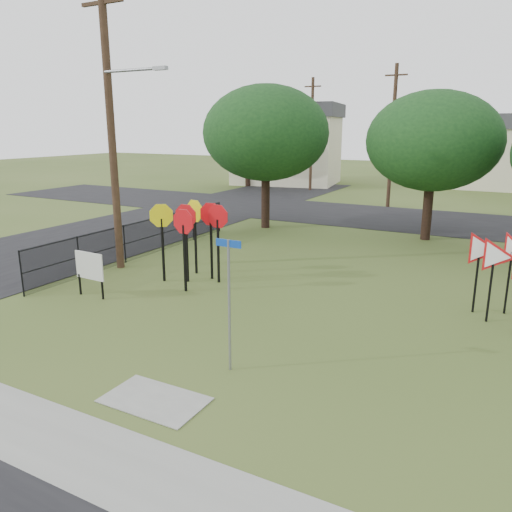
{
  "coord_description": "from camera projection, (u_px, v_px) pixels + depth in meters",
  "views": [
    {
      "loc": [
        5.86,
        -9.13,
        5.18
      ],
      "look_at": [
        -0.65,
        3.0,
        1.6
      ],
      "focal_mm": 35.0,
      "sensor_mm": 36.0,
      "label": 1
    }
  ],
  "objects": [
    {
      "name": "fence_run",
      "position": [
        144.0,
        238.0,
        20.38
      ],
      "size": [
        0.05,
        11.55,
        1.5
      ],
      "color": "black",
      "rests_on": "ground"
    },
    {
      "name": "house_left",
      "position": [
        287.0,
        144.0,
        46.26
      ],
      "size": [
        10.58,
        8.88,
        7.2
      ],
      "color": "beige",
      "rests_on": "ground"
    },
    {
      "name": "planting_strip",
      "position": [
        20.0,
        498.0,
        7.17
      ],
      "size": [
        30.0,
        0.8,
        0.02
      ],
      "primitive_type": "cube",
      "color": "#3C511E",
      "rests_on": "ground"
    },
    {
      "name": "street_name_sign",
      "position": [
        229.0,
        297.0,
        10.55
      ],
      "size": [
        0.61,
        0.06,
        2.93
      ],
      "color": "gray",
      "rests_on": "ground"
    },
    {
      "name": "utility_pole_main",
      "position": [
        112.0,
        126.0,
        17.61
      ],
      "size": [
        3.55,
        0.33,
        10.0
      ],
      "color": "#422D1E",
      "rests_on": "ground"
    },
    {
      "name": "far_pole_c",
      "position": [
        312.0,
        134.0,
        40.77
      ],
      "size": [
        1.4,
        0.24,
        9.0
      ],
      "color": "#422D1E",
      "rests_on": "ground"
    },
    {
      "name": "info_board",
      "position": [
        89.0,
        267.0,
        15.42
      ],
      "size": [
        1.15,
        0.08,
        1.44
      ],
      "color": "black",
      "rests_on": "ground"
    },
    {
      "name": "street_far",
      "position": [
        405.0,
        219.0,
        28.82
      ],
      "size": [
        60.0,
        8.0,
        0.02
      ],
      "primitive_type": "cube",
      "color": "black",
      "rests_on": "ground"
    },
    {
      "name": "yield_sign_cluster",
      "position": [
        510.0,
        259.0,
        13.25
      ],
      "size": [
        2.65,
        2.14,
        2.39
      ],
      "color": "black",
      "rests_on": "ground"
    },
    {
      "name": "curb_pad",
      "position": [
        155.0,
        400.0,
        9.72
      ],
      "size": [
        2.0,
        1.2,
        0.02
      ],
      "primitive_type": "cube",
      "color": "gray",
      "rests_on": "ground"
    },
    {
      "name": "far_pole_a",
      "position": [
        392.0,
        136.0,
        31.99
      ],
      "size": [
        1.4,
        0.24,
        9.0
      ],
      "color": "#422D1E",
      "rests_on": "ground"
    },
    {
      "name": "house_mid",
      "position": [
        505.0,
        151.0,
        43.25
      ],
      "size": [
        8.4,
        8.4,
        6.2
      ],
      "color": "beige",
      "rests_on": "ground"
    },
    {
      "name": "street_left",
      "position": [
        127.0,
        230.0,
        25.79
      ],
      "size": [
        8.0,
        50.0,
        0.02
      ],
      "primitive_type": "cube",
      "color": "black",
      "rests_on": "ground"
    },
    {
      "name": "tree_near_left",
      "position": [
        266.0,
        133.0,
        25.24
      ],
      "size": [
        6.4,
        6.4,
        7.27
      ],
      "color": "black",
      "rests_on": "ground"
    },
    {
      "name": "sidewalk",
      "position": [
        84.0,
        451.0,
        8.19
      ],
      "size": [
        30.0,
        1.6,
        0.02
      ],
      "primitive_type": "cube",
      "color": "gray",
      "rests_on": "ground"
    },
    {
      "name": "tree_far_left",
      "position": [
        248.0,
        127.0,
        43.38
      ],
      "size": [
        6.8,
        6.8,
        7.73
      ],
      "color": "black",
      "rests_on": "ground"
    },
    {
      "name": "tree_near_mid",
      "position": [
        433.0,
        141.0,
        22.5
      ],
      "size": [
        6.0,
        6.0,
        6.8
      ],
      "color": "black",
      "rests_on": "ground"
    },
    {
      "name": "ground",
      "position": [
        220.0,
        353.0,
        11.77
      ],
      "size": [
        140.0,
        140.0,
        0.0
      ],
      "primitive_type": "plane",
      "color": "#3C511E"
    },
    {
      "name": "stop_sign_cluster",
      "position": [
        193.0,
        225.0,
        16.75
      ],
      "size": [
        2.51,
        2.01,
        2.71
      ],
      "color": "black",
      "rests_on": "ground"
    }
  ]
}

